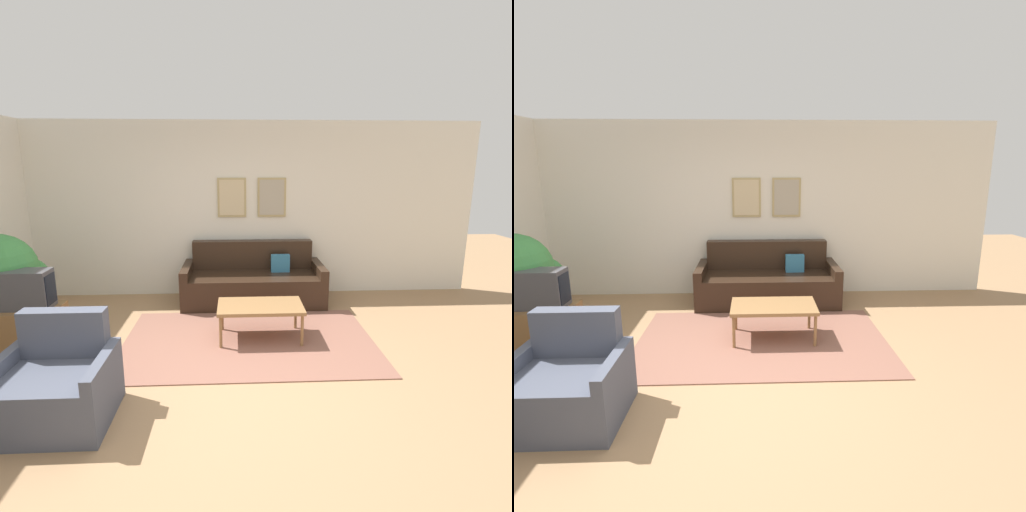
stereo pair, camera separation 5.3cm
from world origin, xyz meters
TOP-DOWN VIEW (x-y plane):
  - ground_plane at (0.00, 0.00)m, footprint 16.00×16.00m
  - area_rug at (0.36, 0.93)m, footprint 2.94×1.88m
  - wall_back at (0.01, 2.81)m, footprint 8.00×0.09m
  - couch at (0.48, 2.35)m, footprint 2.09×0.90m
  - coffee_table at (0.50, 1.01)m, footprint 1.01×0.59m
  - tv_stand at (-2.13, 0.77)m, footprint 0.83×0.49m
  - tv at (-2.13, 0.77)m, footprint 0.70×0.28m
  - armchair at (-1.26, -0.45)m, footprint 0.89×0.76m
  - potted_plant_by_window at (-2.46, 1.57)m, footprint 0.58×0.58m

SIDE VIEW (x-z plane):
  - ground_plane at x=0.00m, z-range 0.00..0.00m
  - area_rug at x=0.36m, z-range 0.00..0.01m
  - tv_stand at x=-2.13m, z-range 0.00..0.53m
  - armchair at x=-1.26m, z-range -0.14..0.71m
  - couch at x=0.48m, z-range -0.14..0.75m
  - coffee_table at x=0.50m, z-range 0.18..0.60m
  - potted_plant_by_window at x=-2.46m, z-range 0.13..1.04m
  - tv at x=-2.13m, z-range 0.53..0.95m
  - wall_back at x=0.01m, z-range 0.00..2.70m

